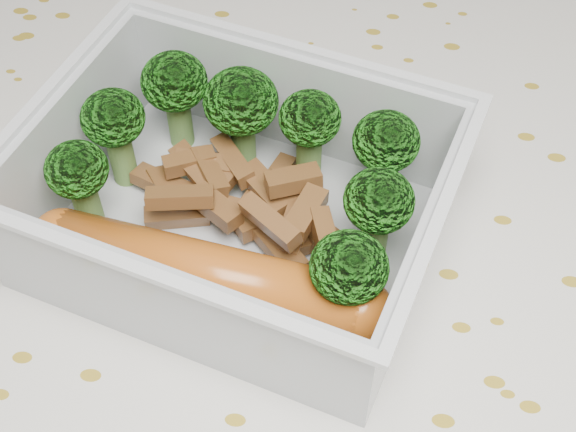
# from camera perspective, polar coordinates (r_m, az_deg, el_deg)

# --- Properties ---
(dining_table) EXTENTS (1.40, 0.90, 0.75)m
(dining_table) POSITION_cam_1_polar(r_m,az_deg,el_deg) (0.47, -0.29, -8.62)
(dining_table) COLOR brown
(dining_table) RESTS_ON ground
(tablecloth) EXTENTS (1.46, 0.96, 0.19)m
(tablecloth) POSITION_cam_1_polar(r_m,az_deg,el_deg) (0.43, -0.32, -5.22)
(tablecloth) COLOR silver
(tablecloth) RESTS_ON dining_table
(lunch_container) EXTENTS (0.22, 0.20, 0.07)m
(lunch_container) POSITION_cam_1_polar(r_m,az_deg,el_deg) (0.38, -3.66, 0.49)
(lunch_container) COLOR silver
(lunch_container) RESTS_ON tablecloth
(broccoli_florets) EXTENTS (0.17, 0.13, 0.06)m
(broccoli_florets) POSITION_cam_1_polar(r_m,az_deg,el_deg) (0.38, -2.42, 4.73)
(broccoli_florets) COLOR #608C3F
(broccoli_florets) RESTS_ON lunch_container
(meat_pile) EXTENTS (0.11, 0.08, 0.03)m
(meat_pile) POSITION_cam_1_polar(r_m,az_deg,el_deg) (0.39, -2.81, 1.17)
(meat_pile) COLOR brown
(meat_pile) RESTS_ON lunch_container
(sausage) EXTENTS (0.17, 0.05, 0.03)m
(sausage) POSITION_cam_1_polar(r_m,az_deg,el_deg) (0.36, -5.80, -4.16)
(sausage) COLOR #AF5316
(sausage) RESTS_ON lunch_container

